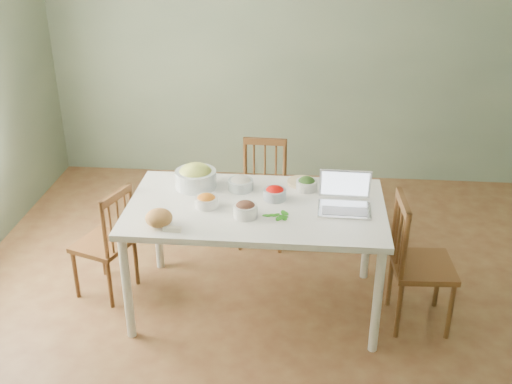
# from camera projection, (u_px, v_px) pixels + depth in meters

# --- Properties ---
(floor) EXTENTS (5.00, 5.00, 0.00)m
(floor) POSITION_uv_depth(u_px,v_px,m) (283.00, 320.00, 4.39)
(floor) COLOR brown
(floor) RESTS_ON ground
(wall_back) EXTENTS (5.00, 0.00, 2.70)m
(wall_back) POSITION_uv_depth(u_px,v_px,m) (298.00, 49.00, 6.03)
(wall_back) COLOR gray
(wall_back) RESTS_ON ground
(dining_table) EXTENTS (1.76, 0.99, 0.82)m
(dining_table) POSITION_uv_depth(u_px,v_px,m) (256.00, 256.00, 4.38)
(dining_table) COLOR white
(dining_table) RESTS_ON floor
(chair_far) EXTENTS (0.41, 0.39, 0.89)m
(chair_far) POSITION_uv_depth(u_px,v_px,m) (262.00, 195.00, 5.18)
(chair_far) COLOR #5E3613
(chair_far) RESTS_ON floor
(chair_left) EXTENTS (0.47, 0.48, 0.86)m
(chair_left) POSITION_uv_depth(u_px,v_px,m) (103.00, 241.00, 4.53)
(chair_left) COLOR #5E3613
(chair_left) RESTS_ON floor
(chair_right) EXTENTS (0.42, 0.44, 0.96)m
(chair_right) POSITION_uv_depth(u_px,v_px,m) (423.00, 263.00, 4.18)
(chair_right) COLOR #5E3613
(chair_right) RESTS_ON floor
(bread_boule) EXTENTS (0.22, 0.22, 0.11)m
(bread_boule) POSITION_uv_depth(u_px,v_px,m) (159.00, 218.00, 3.92)
(bread_boule) COLOR #BF7A44
(bread_boule) RESTS_ON dining_table
(butter_stick) EXTENTS (0.12, 0.04, 0.03)m
(butter_stick) POSITION_uv_depth(u_px,v_px,m) (172.00, 229.00, 3.87)
(butter_stick) COLOR #EBE7CC
(butter_stick) RESTS_ON dining_table
(bowl_squash) EXTENTS (0.31, 0.31, 0.17)m
(bowl_squash) POSITION_uv_depth(u_px,v_px,m) (196.00, 176.00, 4.42)
(bowl_squash) COLOR #D9E154
(bowl_squash) RESTS_ON dining_table
(bowl_carrot) EXTENTS (0.20, 0.20, 0.09)m
(bowl_carrot) POSITION_uv_depth(u_px,v_px,m) (206.00, 201.00, 4.16)
(bowl_carrot) COLOR #C76B2D
(bowl_carrot) RESTS_ON dining_table
(bowl_onion) EXTENTS (0.23, 0.23, 0.10)m
(bowl_onion) POSITION_uv_depth(u_px,v_px,m) (241.00, 183.00, 4.40)
(bowl_onion) COLOR beige
(bowl_onion) RESTS_ON dining_table
(bowl_mushroom) EXTENTS (0.16, 0.16, 0.10)m
(bowl_mushroom) POSITION_uv_depth(u_px,v_px,m) (245.00, 209.00, 4.03)
(bowl_mushroom) COLOR #331C17
(bowl_mushroom) RESTS_ON dining_table
(bowl_redpep) EXTENTS (0.19, 0.19, 0.09)m
(bowl_redpep) POSITION_uv_depth(u_px,v_px,m) (275.00, 193.00, 4.26)
(bowl_redpep) COLOR #BB0401
(bowl_redpep) RESTS_ON dining_table
(bowl_broccoli) EXTENTS (0.16, 0.16, 0.09)m
(bowl_broccoli) POSITION_uv_depth(u_px,v_px,m) (307.00, 184.00, 4.40)
(bowl_broccoli) COLOR #204514
(bowl_broccoli) RESTS_ON dining_table
(flatbread) EXTENTS (0.26, 0.26, 0.02)m
(flatbread) POSITION_uv_depth(u_px,v_px,m) (302.00, 182.00, 4.50)
(flatbread) COLOR beige
(flatbread) RESTS_ON dining_table
(basil_bunch) EXTENTS (0.19, 0.19, 0.02)m
(basil_bunch) POSITION_uv_depth(u_px,v_px,m) (276.00, 215.00, 4.05)
(basil_bunch) COLOR #28820D
(basil_bunch) RESTS_ON dining_table
(laptop) EXTENTS (0.36, 0.31, 0.24)m
(laptop) POSITION_uv_depth(u_px,v_px,m) (345.00, 195.00, 4.07)
(laptop) COLOR silver
(laptop) RESTS_ON dining_table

